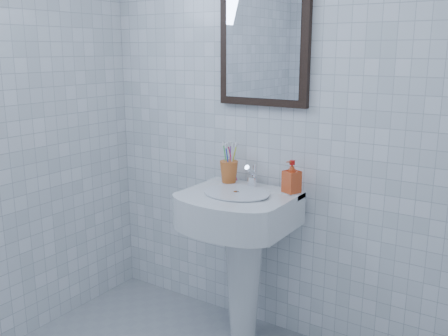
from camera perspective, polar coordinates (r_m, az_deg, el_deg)
The scene contains 6 objects.
wall_back at distance 2.57m, azimuth 6.60°, elevation 7.22°, with size 2.20×0.02×2.50m, color white.
washbasin at distance 2.60m, azimuth 2.03°, elevation -8.32°, with size 0.54×0.40×0.84m.
faucet at distance 2.58m, azimuth 3.24°, elevation -1.09°, with size 0.05×0.11×0.12m.
toothbrush_cup at distance 2.66m, azimuth 0.57°, elevation -0.42°, with size 0.10×0.10×0.12m, color #CD6328, non-canonical shape.
soap_dispenser at distance 2.49m, azimuth 7.75°, elevation -0.97°, with size 0.07×0.07×0.16m, color red.
wall_mirror at distance 2.58m, azimuth 4.54°, elevation 13.97°, with size 0.50×0.04×0.62m.
Camera 1 is at (1.15, -1.08, 1.52)m, focal length 40.00 mm.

